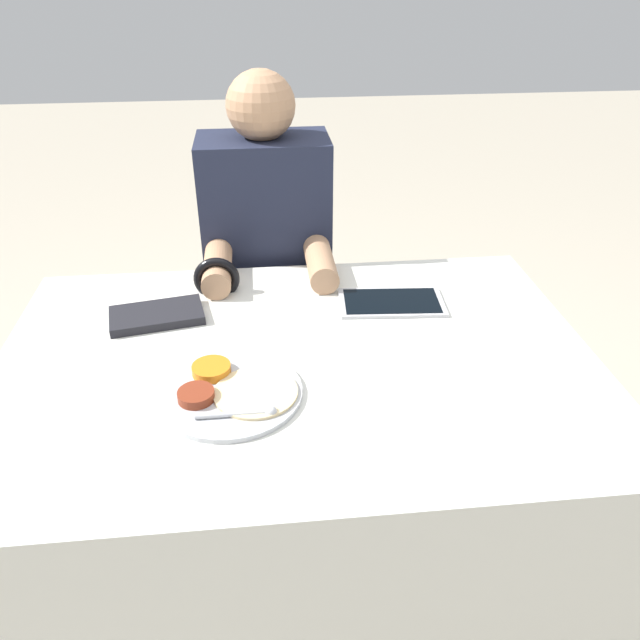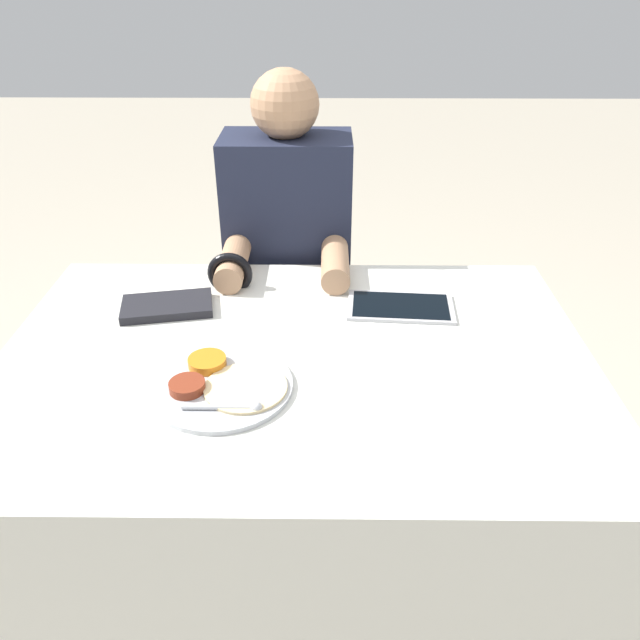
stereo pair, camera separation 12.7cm
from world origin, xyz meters
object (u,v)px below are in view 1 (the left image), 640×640
Objects in this scene: red_notebook at (157,316)px; person_diner at (270,295)px; thali_tray at (230,391)px; tablet_device at (391,302)px.

person_diner reaches higher than red_notebook.
person_diner is (0.09, 0.66, -0.16)m from thali_tray.
person_diner is at bearing 54.92° from red_notebook.
red_notebook reaches higher than tablet_device.
red_notebook is 0.19× the size of person_diner.
thali_tray is 0.34m from red_notebook.
thali_tray is at bearing -140.26° from tablet_device.
person_diner is at bearing 128.00° from tablet_device.
thali_tray reaches higher than tablet_device.
person_diner reaches higher than thali_tray.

